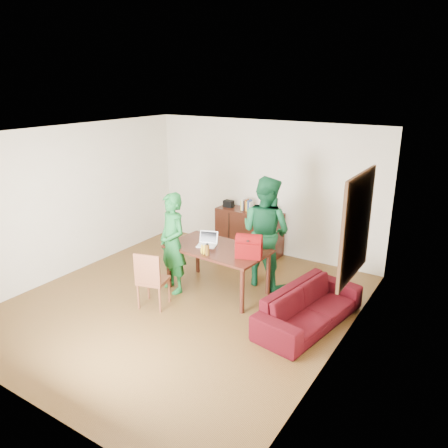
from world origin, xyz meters
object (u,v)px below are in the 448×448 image
Objects in this scene: person_near at (173,243)px; laptop at (207,244)px; person_far at (266,232)px; sofa at (310,307)px; chair at (153,290)px; red_bag at (249,248)px; bottle at (207,249)px; table at (218,253)px.

person_near is 0.57m from laptop.
person_far is 1.01× the size of sofa.
chair is 2.43m from sofa.
sofa is at bearing 4.28° from chair.
chair is at bearing -130.59° from laptop.
person_near is at bearing 50.96° from person_far.
laptop is at bearing 158.11° from red_bag.
person_far is at bearing 63.83° from sofa.
chair is 0.85m from person_near.
person_far is at bearing 63.71° from person_near.
bottle is 0.66m from red_bag.
person_far is 1.61m from sofa.
table is 1.01× the size of person_near.
laptop is at bearing 126.14° from bottle.
person_far is at bearing 64.51° from bottle.
person_near is at bearing 81.97° from chair.
person_near is 8.53× the size of bottle.
person_near reaches higher than table.
person_far is 0.76m from red_bag.
person_near is 0.88× the size of person_far.
bottle is 0.10× the size of sofa.
person_near is at bearing -146.02° from table.
person_near reaches higher than sofa.
person_far reaches higher than sofa.
bottle reaches higher than chair.
red_bag is at bearing 35.49° from person_near.
bottle reaches higher than sofa.
table is 1.78m from sofa.
person_near is 1.59m from person_far.
person_far is at bearing 54.76° from table.
person_near is 1.32m from red_bag.
laptop is 0.19× the size of sofa.
person_far is at bearing 41.15° from chair.
person_near reaches higher than bottle.
chair is (-0.56, -1.00, -0.41)m from table.
person_near is at bearing 173.94° from red_bag.
laptop is (-0.73, -0.71, -0.14)m from person_far.
chair reaches higher than table.
bottle is at bearing -79.44° from table.
person_far is 1.16m from bottle.
person_near reaches higher than chair.
chair is 2.33× the size of red_bag.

